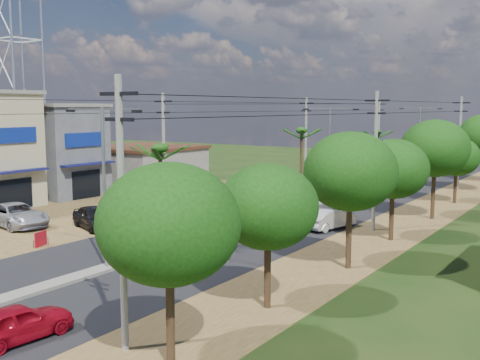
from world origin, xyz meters
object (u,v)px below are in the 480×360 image
(car_silver_mid, at_px, (330,219))
(car_red_near, at_px, (18,324))
(car_parked_dark, at_px, (94,218))
(car_parked_silver, at_px, (16,215))
(moto_rider_east, at_px, (186,270))
(roadside_sign, at_px, (41,239))
(car_white_far, at_px, (295,197))

(car_silver_mid, bearing_deg, car_red_near, 100.09)
(car_parked_dark, bearing_deg, car_parked_silver, 137.02)
(car_parked_silver, bearing_deg, moto_rider_east, -91.55)
(car_parked_dark, distance_m, roadside_sign, 5.10)
(car_silver_mid, xyz_separation_m, roadside_sign, (-11.66, -13.67, -0.23))
(car_silver_mid, bearing_deg, car_parked_dark, 46.93)
(car_parked_dark, relative_size, moto_rider_east, 2.44)
(car_parked_silver, xyz_separation_m, car_parked_dark, (4.93, 2.48, -0.02))
(car_parked_dark, bearing_deg, moto_rider_east, -92.15)
(roadside_sign, bearing_deg, car_silver_mid, 31.07)
(car_parked_dark, height_order, moto_rider_east, car_parked_dark)
(car_parked_silver, height_order, moto_rider_east, car_parked_silver)
(car_parked_dark, height_order, roadside_sign, car_parked_dark)
(car_silver_mid, relative_size, moto_rider_east, 2.26)
(roadside_sign, bearing_deg, car_red_near, -57.55)
(car_red_near, height_order, car_silver_mid, car_silver_mid)
(car_parked_silver, xyz_separation_m, moto_rider_east, (16.95, -2.48, -0.30))
(car_silver_mid, distance_m, moto_rider_east, 13.69)
(moto_rider_east, height_order, roadside_sign, moto_rider_east)
(car_parked_silver, distance_m, roadside_sign, 6.56)
(car_red_near, distance_m, car_silver_mid, 22.33)
(car_red_near, xyz_separation_m, car_white_far, (-5.48, 29.35, 0.02))
(car_red_near, height_order, moto_rider_east, car_red_near)
(car_red_near, distance_m, moto_rider_east, 8.65)
(car_red_near, xyz_separation_m, car_silver_mid, (1.02, 22.31, 0.03))
(roadside_sign, bearing_deg, car_parked_silver, 139.34)
(car_parked_silver, height_order, roadside_sign, car_parked_silver)
(car_silver_mid, relative_size, car_parked_silver, 0.73)
(car_silver_mid, distance_m, roadside_sign, 17.97)
(roadside_sign, bearing_deg, car_white_far, 57.55)
(car_white_far, relative_size, car_parked_dark, 1.05)
(car_parked_silver, bearing_deg, car_silver_mid, -50.97)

